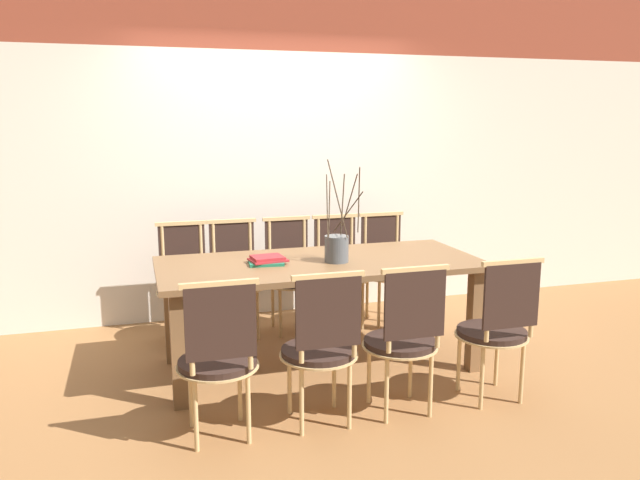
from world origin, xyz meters
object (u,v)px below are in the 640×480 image
at_px(vase_centerpiece, 337,247).
at_px(chair_near_center, 404,335).
at_px(dining_table, 320,275).
at_px(chair_far_center, 291,272).
at_px(book_stack, 267,260).

bearing_deg(vase_centerpiece, chair_near_center, -78.98).
distance_m(dining_table, chair_far_center, 0.88).
relative_size(chair_far_center, vase_centerpiece, 1.32).
bearing_deg(dining_table, book_stack, 176.28).
xyz_separation_m(chair_far_center, vase_centerpiece, (0.10, -0.91, 0.38)).
xyz_separation_m(chair_far_center, book_stack, (-0.38, -0.83, 0.30)).
bearing_deg(vase_centerpiece, book_stack, 170.56).
bearing_deg(vase_centerpiece, dining_table, 152.26).
relative_size(dining_table, vase_centerpiece, 3.14).
height_order(vase_centerpiece, book_stack, vase_centerpiece).
bearing_deg(chair_far_center, vase_centerpiece, 96.40).
bearing_deg(chair_near_center, dining_table, 106.95).
relative_size(dining_table, chair_far_center, 2.38).
relative_size(vase_centerpiece, book_stack, 2.59).
xyz_separation_m(dining_table, chair_near_center, (0.26, -0.86, -0.18)).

